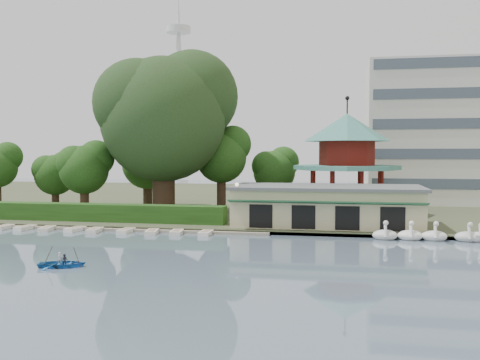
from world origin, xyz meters
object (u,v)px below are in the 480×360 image
(big_tree, at_px, (165,111))
(pavilion, at_px, (347,153))
(dock, at_px, (99,228))
(boathouse, at_px, (327,205))
(rowboat_with_passengers, at_px, (62,260))

(big_tree, bearing_deg, pavilion, 10.26)
(dock, relative_size, pavilion, 2.52)
(boathouse, distance_m, pavilion, 11.43)
(pavilion, xyz_separation_m, big_tree, (-20.80, -3.76, 4.89))
(dock, height_order, rowboat_with_passengers, rowboat_with_passengers)
(pavilion, bearing_deg, boathouse, -101.28)
(big_tree, height_order, rowboat_with_passengers, big_tree)
(pavilion, height_order, big_tree, big_tree)
(pavilion, bearing_deg, dock, -148.34)
(pavilion, bearing_deg, big_tree, -169.74)
(boathouse, xyz_separation_m, pavilion, (2.00, 10.03, 5.11))
(boathouse, height_order, rowboat_with_passengers, boathouse)
(dock, bearing_deg, pavilion, 31.66)
(dock, distance_m, boathouse, 22.62)
(dock, height_order, boathouse, boathouse)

